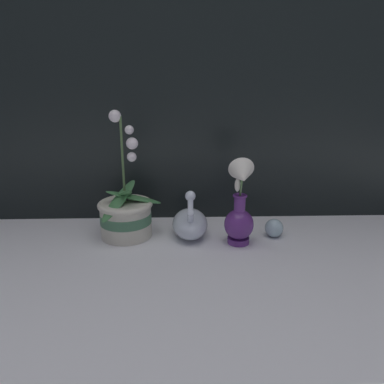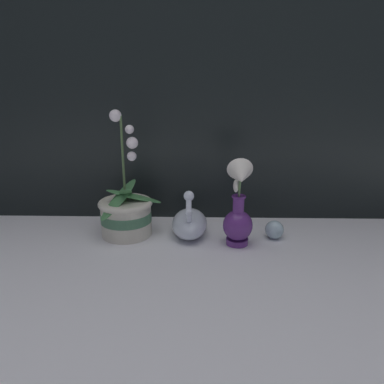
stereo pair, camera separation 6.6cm
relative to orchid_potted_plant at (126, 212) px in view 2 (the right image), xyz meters
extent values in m
plane|color=white|center=(0.24, -0.13, -0.08)|extent=(2.80, 2.80, 0.00)
cube|color=black|center=(0.24, 0.18, 0.52)|extent=(2.80, 0.03, 1.20)
cylinder|color=beige|center=(0.00, 0.00, -0.02)|extent=(0.17, 0.17, 0.12)
cylinder|color=#477A56|center=(0.00, 0.00, -0.01)|extent=(0.17, 0.17, 0.03)
torus|color=beige|center=(0.00, 0.00, 0.03)|extent=(0.19, 0.19, 0.02)
cylinder|color=#4C6B3D|center=(0.00, 0.00, 0.18)|extent=(0.01, 0.01, 0.29)
ellipsoid|color=#427F47|center=(0.03, 0.00, 0.06)|extent=(0.19, 0.08, 0.06)
ellipsoid|color=#427F47|center=(-0.01, 0.03, 0.06)|extent=(0.11, 0.21, 0.10)
ellipsoid|color=#427F47|center=(-0.02, -0.03, 0.06)|extent=(0.13, 0.17, 0.11)
sphere|color=white|center=(-0.02, 0.00, 0.33)|extent=(0.04, 0.04, 0.04)
sphere|color=white|center=(0.03, 0.00, 0.28)|extent=(0.03, 0.03, 0.03)
sphere|color=white|center=(0.03, 0.00, 0.24)|extent=(0.04, 0.04, 0.04)
sphere|color=white|center=(0.03, -0.01, 0.20)|extent=(0.03, 0.03, 0.03)
ellipsoid|color=silver|center=(0.22, -0.01, -0.04)|extent=(0.12, 0.19, 0.09)
cone|color=silver|center=(0.22, 0.07, -0.02)|extent=(0.06, 0.08, 0.07)
cylinder|color=silver|center=(0.22, -0.08, 0.01)|extent=(0.02, 0.05, 0.06)
sphere|color=silver|center=(0.22, -0.09, 0.03)|extent=(0.02, 0.02, 0.02)
cylinder|color=silver|center=(0.22, -0.08, 0.06)|extent=(0.02, 0.04, 0.06)
sphere|color=silver|center=(0.22, -0.07, 0.08)|extent=(0.03, 0.03, 0.03)
cylinder|color=#602D7F|center=(0.38, -0.07, -0.07)|extent=(0.07, 0.07, 0.02)
ellipsoid|color=#602D7F|center=(0.38, -0.07, -0.02)|extent=(0.10, 0.10, 0.10)
cylinder|color=#602D7F|center=(0.38, -0.07, 0.06)|extent=(0.04, 0.04, 0.05)
torus|color=#602D7F|center=(0.38, -0.07, 0.08)|extent=(0.05, 0.05, 0.01)
cylinder|color=#567A47|center=(0.38, -0.08, 0.11)|extent=(0.01, 0.03, 0.06)
cone|color=white|center=(0.38, -0.10, 0.16)|extent=(0.08, 0.09, 0.10)
ellipsoid|color=white|center=(0.37, -0.08, 0.12)|extent=(0.02, 0.02, 0.04)
sphere|color=silver|center=(0.51, -0.02, -0.05)|extent=(0.06, 0.06, 0.06)
camera|label=1|loc=(0.19, -1.20, 0.45)|focal=35.00mm
camera|label=2|loc=(0.25, -1.20, 0.45)|focal=35.00mm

